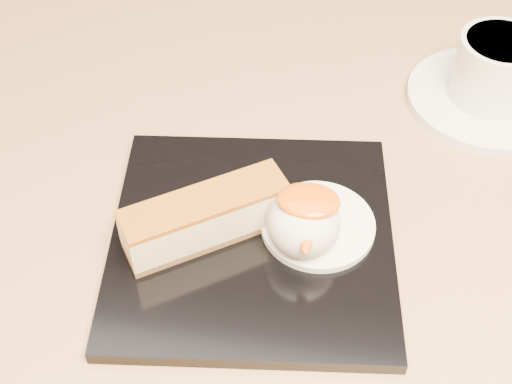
% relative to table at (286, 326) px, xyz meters
% --- Properties ---
extents(table, '(0.80, 0.80, 0.72)m').
position_rel_table_xyz_m(table, '(0.00, 0.00, 0.00)').
color(table, black).
rests_on(table, ground).
extents(dessert_plate, '(0.24, 0.24, 0.01)m').
position_rel_table_xyz_m(dessert_plate, '(-0.03, -0.02, 0.16)').
color(dessert_plate, black).
rests_on(dessert_plate, table).
extents(cheesecake, '(0.13, 0.10, 0.04)m').
position_rel_table_xyz_m(cheesecake, '(-0.06, -0.03, 0.19)').
color(cheesecake, brown).
rests_on(cheesecake, dessert_plate).
extents(cream_smear, '(0.09, 0.09, 0.01)m').
position_rel_table_xyz_m(cream_smear, '(0.02, -0.01, 0.17)').
color(cream_smear, white).
rests_on(cream_smear, dessert_plate).
extents(ice_cream_scoop, '(0.06, 0.06, 0.06)m').
position_rel_table_xyz_m(ice_cream_scoop, '(0.01, -0.03, 0.19)').
color(ice_cream_scoop, white).
rests_on(ice_cream_scoop, cream_smear).
extents(mango_sauce, '(0.05, 0.04, 0.01)m').
position_rel_table_xyz_m(mango_sauce, '(0.01, -0.03, 0.22)').
color(mango_sauce, '#E35A07').
rests_on(mango_sauce, ice_cream_scoop).
extents(mint_sprig, '(0.04, 0.03, 0.00)m').
position_rel_table_xyz_m(mint_sprig, '(-0.01, 0.02, 0.17)').
color(mint_sprig, '#2C8934').
rests_on(mint_sprig, cream_smear).
extents(saucer, '(0.15, 0.15, 0.01)m').
position_rel_table_xyz_m(saucer, '(0.17, 0.18, 0.16)').
color(saucer, white).
rests_on(saucer, table).
extents(coffee_cup, '(0.10, 0.08, 0.06)m').
position_rel_table_xyz_m(coffee_cup, '(0.17, 0.18, 0.20)').
color(coffee_cup, white).
rests_on(coffee_cup, saucer).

